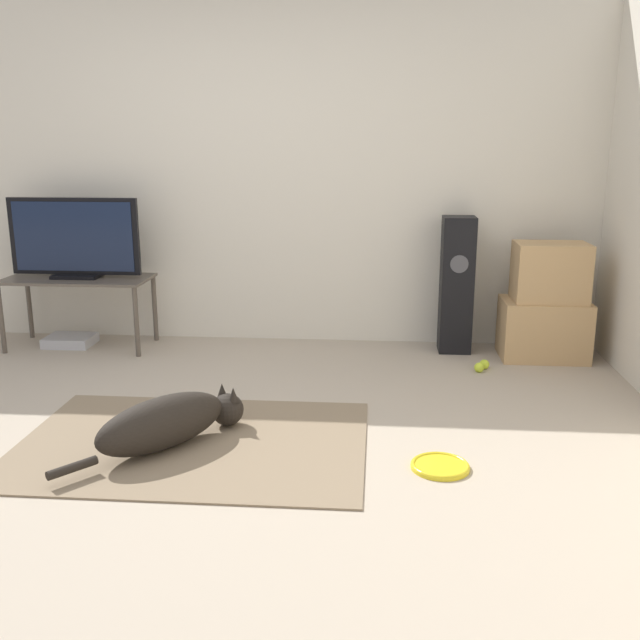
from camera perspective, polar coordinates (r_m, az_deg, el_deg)
ground_plane at (r=3.71m, az=-10.76°, el=-10.05°), size 12.00×12.00×0.00m
wall_back at (r=5.44m, az=-5.49°, el=11.69°), size 8.00×0.06×2.55m
area_rug at (r=3.75m, az=-10.15°, el=-9.63°), size 1.77×1.24×0.01m
dog at (r=3.68m, az=-11.96°, el=-7.96°), size 0.75×0.88×0.27m
frisbee at (r=3.48m, az=9.58°, el=-11.43°), size 0.28×0.28×0.03m
cardboard_box_lower at (r=5.28m, az=17.44°, el=-0.70°), size 0.59×0.41×0.42m
cardboard_box_upper at (r=5.19m, az=17.94°, el=3.66°), size 0.49×0.34×0.41m
floor_speaker at (r=5.24m, az=10.86°, el=2.77°), size 0.23×0.23×0.98m
tv_stand at (r=5.55m, az=-18.79°, el=2.59°), size 1.06×0.48×0.53m
tv at (r=5.50m, az=-19.07°, el=6.15°), size 0.96×0.20×0.58m
tennis_ball_by_boxes at (r=4.88m, az=12.62°, el=-3.73°), size 0.07×0.07×0.07m
tennis_ball_near_speaker at (r=4.96m, az=13.01°, el=-3.47°), size 0.07×0.07×0.07m
game_console at (r=5.71m, az=-19.35°, el=-1.56°), size 0.35×0.27×0.07m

